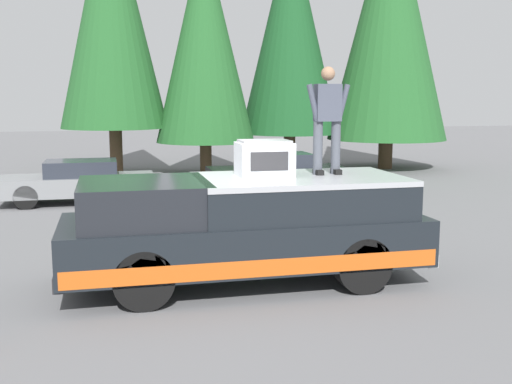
% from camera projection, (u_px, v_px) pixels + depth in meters
% --- Properties ---
extents(ground_plane, '(90.00, 90.00, 0.00)m').
position_uv_depth(ground_plane, '(209.00, 285.00, 9.57)').
color(ground_plane, slate).
extents(pickup_truck, '(2.01, 5.54, 1.65)m').
position_uv_depth(pickup_truck, '(245.00, 228.00, 9.54)').
color(pickup_truck, black).
rests_on(pickup_truck, ground).
extents(compressor_unit, '(0.65, 0.84, 0.56)m').
position_uv_depth(compressor_unit, '(264.00, 158.00, 9.64)').
color(compressor_unit, silver).
rests_on(compressor_unit, pickup_truck).
extents(person_on_truck_bed, '(0.29, 0.72, 1.69)m').
position_uv_depth(person_on_truck_bed, '(327.00, 117.00, 9.77)').
color(person_on_truck_bed, '#4C515B').
rests_on(person_on_truck_bed, pickup_truck).
extents(parked_car_black, '(1.64, 4.10, 1.16)m').
position_uv_depth(parked_car_black, '(277.00, 172.00, 18.93)').
color(parked_car_black, black).
rests_on(parked_car_black, ground).
extents(parked_car_grey, '(1.64, 4.10, 1.16)m').
position_uv_depth(parked_car_grey, '(79.00, 182.00, 16.88)').
color(parked_car_grey, gray).
rests_on(parked_car_grey, ground).
extents(conifer_far_left, '(4.69, 4.69, 10.61)m').
position_uv_depth(conifer_far_left, '(390.00, 18.00, 24.10)').
color(conifer_far_left, '#4C3826').
rests_on(conifer_far_left, ground).
extents(conifer_left, '(3.84, 3.84, 9.43)m').
position_uv_depth(conifer_left, '(290.00, 29.00, 23.80)').
color(conifer_left, '#4C3826').
rests_on(conifer_left, ground).
extents(conifer_center_left, '(3.62, 3.62, 8.73)m').
position_uv_depth(conifer_center_left, '(204.00, 38.00, 22.41)').
color(conifer_center_left, '#4C3826').
rests_on(conifer_center_left, ground).
extents(conifer_center_right, '(3.90, 3.90, 10.21)m').
position_uv_depth(conifer_center_right, '(111.00, 10.00, 22.23)').
color(conifer_center_right, '#4C3826').
rests_on(conifer_center_right, ground).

